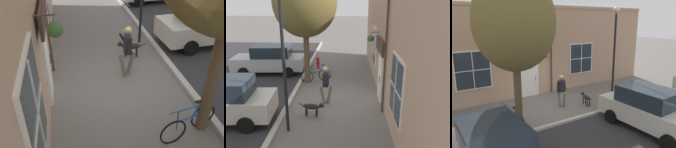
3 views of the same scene
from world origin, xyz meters
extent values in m
plane|color=#66605B|center=(0.00, 0.00, 0.00)|extent=(90.00, 90.00, 0.00)
cube|color=#B2ADA3|center=(2.00, 0.00, 0.06)|extent=(0.20, 28.00, 0.12)
cube|color=tan|center=(-2.35, 0.00, 2.58)|extent=(0.30, 18.00, 5.16)
cube|color=white|center=(-2.18, -0.23, 1.05)|extent=(0.10, 1.10, 2.10)
cube|color=#232D38|center=(-2.15, -0.23, 1.00)|extent=(0.03, 0.90, 1.90)
cylinder|color=#47382D|center=(-2.09, 0.12, 1.05)|extent=(0.03, 0.03, 0.30)
cube|color=#4C3328|center=(-2.08, -0.23, 2.55)|extent=(0.08, 2.20, 0.60)
cylinder|color=#47382D|center=(-2.12, 1.22, 2.32)|extent=(0.09, 0.09, 4.64)
cylinder|color=#47382D|center=(-1.96, -1.60, 2.94)|extent=(0.44, 0.04, 0.04)
cylinder|color=#47382D|center=(-1.78, -1.60, 2.76)|extent=(0.01, 0.01, 0.34)
cone|color=#2D2823|center=(-1.78, -1.60, 2.54)|extent=(0.32, 0.32, 0.18)
sphere|color=#3D6B33|center=(-1.78, -1.60, 2.63)|extent=(0.34, 0.34, 0.34)
cube|color=white|center=(-2.18, -3.33, 1.95)|extent=(0.08, 1.82, 2.02)
cube|color=#232D38|center=(-2.15, -3.33, 1.95)|extent=(0.03, 1.70, 1.90)
cube|color=white|center=(-2.13, -3.33, 1.95)|extent=(0.04, 0.04, 1.90)
cube|color=white|center=(-2.13, -3.33, 1.95)|extent=(0.04, 1.70, 0.04)
cube|color=white|center=(-2.18, 3.54, 1.95)|extent=(0.08, 1.82, 2.02)
cube|color=#232D38|center=(-2.15, 3.54, 1.95)|extent=(0.03, 1.70, 1.90)
cube|color=white|center=(-2.13, 3.54, 1.95)|extent=(0.04, 0.04, 1.90)
cube|color=white|center=(-2.13, 3.54, 1.95)|extent=(0.04, 1.70, 0.04)
cylinder|color=#6B665B|center=(0.17, 0.39, 0.42)|extent=(0.31, 0.16, 0.84)
cylinder|color=#6B665B|center=(0.48, 0.52, 0.42)|extent=(0.31, 0.16, 0.84)
cube|color=black|center=(0.33, 0.46, 1.14)|extent=(0.26, 0.36, 0.61)
sphere|color=#936B4C|center=(0.31, 0.46, 1.59)|extent=(0.23, 0.23, 0.23)
sphere|color=tan|center=(0.34, 0.46, 1.62)|extent=(0.22, 0.22, 0.22)
cylinder|color=black|center=(0.34, 0.22, 1.16)|extent=(0.17, 0.10, 0.57)
cylinder|color=black|center=(0.25, 0.70, 1.18)|extent=(0.33, 0.12, 0.52)
ellipsoid|color=black|center=(0.81, 1.72, 0.42)|extent=(0.75, 0.35, 0.22)
cylinder|color=black|center=(0.59, 1.68, 0.16)|extent=(0.06, 0.06, 0.32)
cylinder|color=black|center=(0.61, 1.83, 0.16)|extent=(0.06, 0.06, 0.32)
cylinder|color=black|center=(1.02, 1.62, 0.16)|extent=(0.06, 0.06, 0.32)
cylinder|color=black|center=(1.04, 1.76, 0.16)|extent=(0.06, 0.06, 0.32)
sphere|color=black|center=(0.40, 1.79, 0.51)|extent=(0.18, 0.18, 0.18)
cone|color=black|center=(0.29, 1.80, 0.49)|extent=(0.11, 0.10, 0.09)
cone|color=black|center=(0.40, 1.74, 0.59)|extent=(0.06, 0.06, 0.07)
cone|color=black|center=(0.42, 1.83, 0.59)|extent=(0.06, 0.06, 0.07)
cylinder|color=black|center=(1.25, 1.66, 0.47)|extent=(0.21, 0.07, 0.14)
cylinder|color=brown|center=(1.60, -2.35, 1.60)|extent=(0.30, 0.30, 3.21)
ellipsoid|color=brown|center=(1.60, -2.35, 4.38)|extent=(3.34, 3.01, 3.68)
sphere|color=brown|center=(2.13, -2.14, 3.79)|extent=(1.57, 1.57, 1.57)
torus|color=black|center=(0.65, -2.70, 0.33)|extent=(0.70, 0.17, 0.70)
torus|color=black|center=(1.61, -2.31, 0.33)|extent=(0.70, 0.17, 0.70)
cylinder|color=#1E4C8C|center=(1.13, -2.51, 0.53)|extent=(0.92, 0.41, 0.25)
cylinder|color=#1E4C8C|center=(1.30, -2.44, 0.67)|extent=(0.25, 0.13, 0.46)
cylinder|color=#1E4C8C|center=(1.08, -2.53, 0.85)|extent=(0.77, 0.34, 0.21)
cylinder|color=#1E4C8C|center=(0.72, -2.67, 0.65)|extent=(0.08, 0.06, 0.58)
cylinder|color=#1E4C8C|center=(0.69, -2.69, 0.95)|extent=(0.46, 0.11, 0.03)
ellipsoid|color=black|center=(1.30, -2.44, 0.93)|extent=(0.27, 0.19, 0.11)
cube|color=#B7B7BC|center=(4.25, -3.95, 0.69)|extent=(4.39, 2.00, 0.76)
cube|color=#1E2833|center=(4.03, -3.96, 1.41)|extent=(2.32, 1.67, 0.68)
cylinder|color=black|center=(5.53, -3.00, 0.31)|extent=(0.63, 0.21, 0.62)
cylinder|color=black|center=(5.63, -4.75, 0.31)|extent=(0.63, 0.21, 0.62)
cylinder|color=black|center=(2.87, -3.15, 0.31)|extent=(0.63, 0.21, 0.62)
cylinder|color=black|center=(2.97, -4.90, 0.31)|extent=(0.63, 0.21, 0.62)
cylinder|color=black|center=(2.98, 3.11, 0.31)|extent=(0.63, 0.21, 0.62)
cylinder|color=black|center=(3.08, 1.35, 0.31)|extent=(0.63, 0.21, 0.62)
cylinder|color=black|center=(1.50, 2.91, 2.38)|extent=(0.11, 0.11, 4.77)
cylinder|color=red|center=(1.33, -5.11, 0.31)|extent=(0.20, 0.20, 0.62)
sphere|color=red|center=(1.33, -5.11, 0.67)|extent=(0.20, 0.20, 0.20)
cylinder|color=red|center=(1.45, -5.11, 0.34)|extent=(0.10, 0.07, 0.07)
cylinder|color=red|center=(1.21, -5.11, 0.34)|extent=(0.10, 0.07, 0.07)
camera|label=1|loc=(-1.56, -6.52, 4.59)|focal=40.00mm
camera|label=2|loc=(-0.62, 10.87, 4.79)|focal=40.00mm
camera|label=3|loc=(9.53, -5.17, 4.45)|focal=35.00mm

